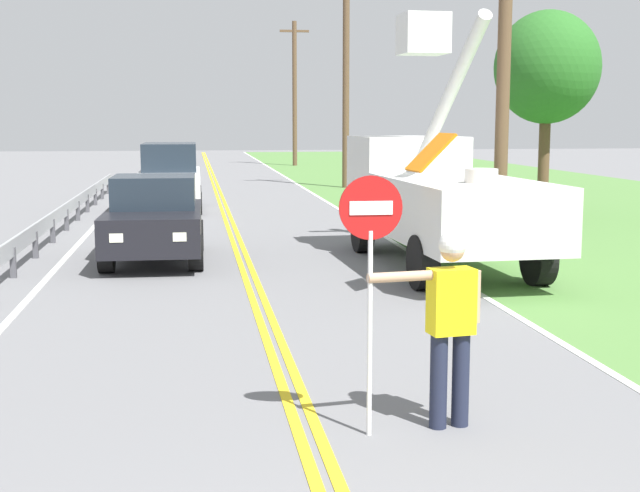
{
  "coord_description": "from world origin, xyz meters",
  "views": [
    {
      "loc": [
        -0.99,
        -3.29,
        2.8
      ],
      "look_at": [
        0.62,
        7.7,
        1.2
      ],
      "focal_mm": 49.08,
      "sensor_mm": 36.0,
      "label": 1
    }
  ],
  "objects_px": {
    "oncoming_suv_second": "(170,177)",
    "utility_bucket_truck": "(435,193)",
    "stop_sign_paddle": "(370,247)",
    "roadside_tree_verge": "(547,68)",
    "flagger_worker": "(450,316)",
    "utility_pole_mid": "(346,75)",
    "utility_pole_far": "(295,91)",
    "oncoming_sedan_nearest": "(155,220)",
    "utility_pole_near": "(504,61)"
  },
  "relations": [
    {
      "from": "flagger_worker",
      "to": "utility_pole_near",
      "type": "relative_size",
      "value": 0.24
    },
    {
      "from": "oncoming_suv_second",
      "to": "utility_pole_far",
      "type": "height_order",
      "value": "utility_pole_far"
    },
    {
      "from": "stop_sign_paddle",
      "to": "oncoming_suv_second",
      "type": "bearing_deg",
      "value": 96.2
    },
    {
      "from": "stop_sign_paddle",
      "to": "roadside_tree_verge",
      "type": "distance_m",
      "value": 18.98
    },
    {
      "from": "oncoming_suv_second",
      "to": "stop_sign_paddle",
      "type": "bearing_deg",
      "value": -83.8
    },
    {
      "from": "oncoming_suv_second",
      "to": "utility_pole_far",
      "type": "bearing_deg",
      "value": 75.24
    },
    {
      "from": "flagger_worker",
      "to": "utility_bucket_truck",
      "type": "height_order",
      "value": "utility_bucket_truck"
    },
    {
      "from": "flagger_worker",
      "to": "utility_pole_near",
      "type": "height_order",
      "value": "utility_pole_near"
    },
    {
      "from": "utility_pole_far",
      "to": "roadside_tree_verge",
      "type": "bearing_deg",
      "value": -83.08
    },
    {
      "from": "flagger_worker",
      "to": "stop_sign_paddle",
      "type": "distance_m",
      "value": 1.02
    },
    {
      "from": "utility_pole_near",
      "to": "oncoming_suv_second",
      "type": "bearing_deg",
      "value": 124.98
    },
    {
      "from": "oncoming_sedan_nearest",
      "to": "roadside_tree_verge",
      "type": "bearing_deg",
      "value": 30.79
    },
    {
      "from": "flagger_worker",
      "to": "stop_sign_paddle",
      "type": "height_order",
      "value": "stop_sign_paddle"
    },
    {
      "from": "stop_sign_paddle",
      "to": "oncoming_suv_second",
      "type": "xyz_separation_m",
      "value": [
        -2.21,
        20.34,
        -0.65
      ]
    },
    {
      "from": "oncoming_sedan_nearest",
      "to": "oncoming_suv_second",
      "type": "height_order",
      "value": "oncoming_suv_second"
    },
    {
      "from": "roadside_tree_verge",
      "to": "utility_pole_mid",
      "type": "bearing_deg",
      "value": 107.02
    },
    {
      "from": "utility_pole_near",
      "to": "roadside_tree_verge",
      "type": "relative_size",
      "value": 1.3
    },
    {
      "from": "utility_bucket_truck",
      "to": "utility_pole_near",
      "type": "xyz_separation_m",
      "value": [
        1.72,
        1.05,
        2.61
      ]
    },
    {
      "from": "utility_bucket_truck",
      "to": "oncoming_sedan_nearest",
      "type": "distance_m",
      "value": 5.6
    },
    {
      "from": "utility_bucket_truck",
      "to": "utility_pole_far",
      "type": "distance_m",
      "value": 38.15
    },
    {
      "from": "utility_pole_far",
      "to": "roadside_tree_verge",
      "type": "distance_m",
      "value": 30.61
    },
    {
      "from": "utility_pole_mid",
      "to": "roadside_tree_verge",
      "type": "bearing_deg",
      "value": -72.98
    },
    {
      "from": "flagger_worker",
      "to": "oncoming_suv_second",
      "type": "xyz_separation_m",
      "value": [
        -2.97,
        20.23,
        0.01
      ]
    },
    {
      "from": "oncoming_suv_second",
      "to": "utility_bucket_truck",
      "type": "bearing_deg",
      "value": -64.35
    },
    {
      "from": "utility_pole_near",
      "to": "utility_pole_far",
      "type": "height_order",
      "value": "utility_pole_far"
    },
    {
      "from": "oncoming_sedan_nearest",
      "to": "roadside_tree_verge",
      "type": "height_order",
      "value": "roadside_tree_verge"
    },
    {
      "from": "utility_pole_far",
      "to": "stop_sign_paddle",
      "type": "bearing_deg",
      "value": -95.88
    },
    {
      "from": "oncoming_sedan_nearest",
      "to": "utility_pole_mid",
      "type": "relative_size",
      "value": 0.46
    },
    {
      "from": "utility_bucket_truck",
      "to": "utility_pole_mid",
      "type": "distance_m",
      "value": 20.0
    },
    {
      "from": "utility_pole_near",
      "to": "utility_pole_far",
      "type": "distance_m",
      "value": 36.93
    },
    {
      "from": "flagger_worker",
      "to": "stop_sign_paddle",
      "type": "bearing_deg",
      "value": -172.07
    },
    {
      "from": "utility_pole_far",
      "to": "oncoming_sedan_nearest",
      "type": "bearing_deg",
      "value": -100.97
    },
    {
      "from": "utility_pole_near",
      "to": "utility_bucket_truck",
      "type": "bearing_deg",
      "value": -148.45
    },
    {
      "from": "stop_sign_paddle",
      "to": "utility_pole_mid",
      "type": "bearing_deg",
      "value": 80.44
    },
    {
      "from": "flagger_worker",
      "to": "utility_pole_far",
      "type": "bearing_deg",
      "value": 85.03
    },
    {
      "from": "utility_pole_mid",
      "to": "roadside_tree_verge",
      "type": "relative_size",
      "value": 1.52
    },
    {
      "from": "oncoming_sedan_nearest",
      "to": "utility_pole_mid",
      "type": "bearing_deg",
      "value": 68.91
    },
    {
      "from": "utility_pole_near",
      "to": "utility_pole_mid",
      "type": "distance_m",
      "value": 18.61
    },
    {
      "from": "flagger_worker",
      "to": "utility_pole_mid",
      "type": "distance_m",
      "value": 29.22
    },
    {
      "from": "stop_sign_paddle",
      "to": "oncoming_sedan_nearest",
      "type": "relative_size",
      "value": 0.56
    },
    {
      "from": "oncoming_sedan_nearest",
      "to": "flagger_worker",
      "type": "bearing_deg",
      "value": -73.31
    },
    {
      "from": "oncoming_suv_second",
      "to": "utility_pole_near",
      "type": "distance_m",
      "value": 12.7
    },
    {
      "from": "roadside_tree_verge",
      "to": "utility_bucket_truck",
      "type": "bearing_deg",
      "value": -125.35
    },
    {
      "from": "stop_sign_paddle",
      "to": "utility_pole_mid",
      "type": "distance_m",
      "value": 29.37
    },
    {
      "from": "utility_bucket_truck",
      "to": "utility_pole_far",
      "type": "xyz_separation_m",
      "value": [
        1.69,
        37.98,
        3.2
      ]
    },
    {
      "from": "stop_sign_paddle",
      "to": "utility_pole_mid",
      "type": "height_order",
      "value": "utility_pole_mid"
    },
    {
      "from": "utility_pole_near",
      "to": "utility_pole_far",
      "type": "xyz_separation_m",
      "value": [
        -0.02,
        36.93,
        0.59
      ]
    },
    {
      "from": "utility_pole_far",
      "to": "roadside_tree_verge",
      "type": "height_order",
      "value": "utility_pole_far"
    },
    {
      "from": "flagger_worker",
      "to": "utility_bucket_truck",
      "type": "bearing_deg",
      "value": 75.16
    },
    {
      "from": "flagger_worker",
      "to": "utility_bucket_truck",
      "type": "relative_size",
      "value": 0.26
    }
  ]
}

